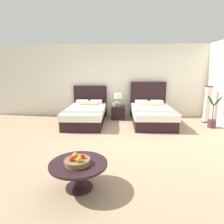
{
  "coord_description": "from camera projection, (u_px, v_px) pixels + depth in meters",
  "views": [
    {
      "loc": [
        0.02,
        -4.64,
        1.79
      ],
      "look_at": [
        -0.18,
        0.53,
        0.67
      ],
      "focal_mm": 31.39,
      "sensor_mm": 36.0,
      "label": 1
    }
  ],
  "objects": [
    {
      "name": "ground_plane",
      "position": [
        118.0,
        143.0,
        4.91
      ],
      "size": [
        10.35,
        9.62,
        0.02
      ],
      "primitive_type": "cube",
      "color": "#9C8065"
    },
    {
      "name": "wall_back",
      "position": [
        119.0,
        81.0,
        7.56
      ],
      "size": [
        10.35,
        0.12,
        2.72
      ],
      "primitive_type": "cube",
      "color": "white",
      "rests_on": "ground"
    },
    {
      "name": "bed_near_window",
      "position": [
        86.0,
        114.0,
        6.68
      ],
      "size": [
        1.27,
        2.21,
        1.18
      ],
      "color": "black",
      "rests_on": "ground"
    },
    {
      "name": "bed_near_corner",
      "position": [
        151.0,
        114.0,
        6.6
      ],
      "size": [
        1.33,
        2.09,
        1.34
      ],
      "color": "black",
      "rests_on": "ground"
    },
    {
      "name": "nightstand",
      "position": [
        118.0,
        113.0,
        7.19
      ],
      "size": [
        0.49,
        0.48,
        0.49
      ],
      "color": "black",
      "rests_on": "ground"
    },
    {
      "name": "table_lamp",
      "position": [
        118.0,
        99.0,
        7.1
      ],
      "size": [
        0.28,
        0.28,
        0.46
      ],
      "color": "tan",
      "rests_on": "nightstand"
    },
    {
      "name": "vase",
      "position": [
        114.0,
        104.0,
        7.08
      ],
      "size": [
        0.1,
        0.1,
        0.15
      ],
      "color": "#B0C5C3",
      "rests_on": "nightstand"
    },
    {
      "name": "coffee_table",
      "position": [
        79.0,
        169.0,
        2.96
      ],
      "size": [
        0.88,
        0.88,
        0.42
      ],
      "color": "black",
      "rests_on": "ground"
    },
    {
      "name": "fruit_bowl",
      "position": [
        77.0,
        161.0,
        2.88
      ],
      "size": [
        0.39,
        0.39,
        0.15
      ],
      "color": "brown",
      "rests_on": "coffee_table"
    },
    {
      "name": "floor_lamp_corner",
      "position": [
        207.0,
        105.0,
        6.65
      ],
      "size": [
        0.21,
        0.21,
        1.25
      ],
      "color": "black",
      "rests_on": "ground"
    },
    {
      "name": "potted_palm",
      "position": [
        212.0,
        117.0,
        6.1
      ],
      "size": [
        0.52,
        0.57,
        1.05
      ],
      "color": "#432E36",
      "rests_on": "ground"
    }
  ]
}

